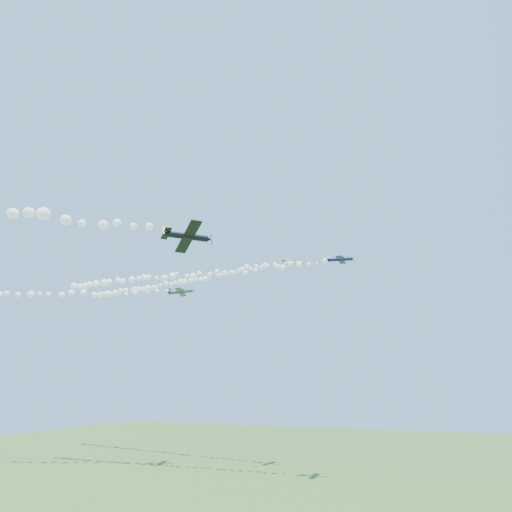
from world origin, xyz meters
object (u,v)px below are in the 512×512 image
(plane_navy, at_px, (341,259))
(plane_black, at_px, (188,236))
(plane_white, at_px, (293,263))
(plane_grey, at_px, (181,292))

(plane_navy, relative_size, plane_black, 0.96)
(plane_white, xyz_separation_m, plane_grey, (-28.40, -8.04, -7.04))
(plane_white, relative_size, plane_grey, 0.92)
(plane_white, relative_size, plane_navy, 1.06)
(plane_white, distance_m, plane_black, 52.49)
(plane_grey, height_order, plane_black, plane_grey)
(plane_white, bearing_deg, plane_navy, -26.81)
(plane_black, bearing_deg, plane_grey, 73.90)
(plane_navy, bearing_deg, plane_black, -111.98)
(plane_navy, height_order, plane_grey, plane_navy)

